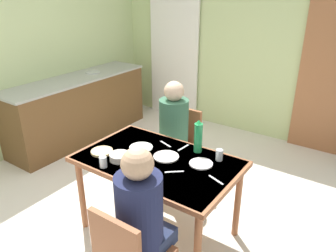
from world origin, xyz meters
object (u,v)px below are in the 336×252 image
object	(u,v)px
person_far_diner	(173,123)
water_bottle_green_near	(198,137)
dining_table	(158,167)
person_near_diner	(141,210)
kitchen_counter	(79,108)
serving_bowl_center	(120,157)
chair_far_diner	(180,143)

from	to	relation	value
person_far_diner	water_bottle_green_near	size ratio (longest dim) A/B	2.58
dining_table	person_near_diner	distance (m)	0.73
kitchen_counter	serving_bowl_center	world-z (taller)	kitchen_counter
person_far_diner	serving_bowl_center	distance (m)	0.82
serving_bowl_center	chair_far_diner	bearing A→B (deg)	91.11
kitchen_counter	person_near_diner	bearing A→B (deg)	-33.11
chair_far_diner	person_far_diner	size ratio (longest dim) A/B	1.13
kitchen_counter	person_far_diner	distance (m)	1.92
person_near_diner	water_bottle_green_near	xyz separation A→B (m)	(-0.13, 0.95, 0.10)
person_far_diner	water_bottle_green_near	world-z (taller)	person_far_diner
serving_bowl_center	person_far_diner	bearing A→B (deg)	91.30
chair_far_diner	person_near_diner	size ratio (longest dim) A/B	1.13
kitchen_counter	chair_far_diner	bearing A→B (deg)	-6.34
chair_far_diner	person_near_diner	distance (m)	1.56
kitchen_counter	water_bottle_green_near	bearing A→B (deg)	-15.89
chair_far_diner	water_bottle_green_near	world-z (taller)	water_bottle_green_near
water_bottle_green_near	person_far_diner	bearing A→B (deg)	145.91
dining_table	serving_bowl_center	bearing A→B (deg)	-143.98
person_far_diner	serving_bowl_center	xyz separation A→B (m)	(0.02, -0.82, -0.01)
dining_table	chair_far_diner	bearing A→B (deg)	109.52
kitchen_counter	serving_bowl_center	bearing A→B (deg)	-31.72
person_near_diner	serving_bowl_center	size ratio (longest dim) A/B	4.53
dining_table	serving_bowl_center	xyz separation A→B (m)	(-0.25, -0.18, 0.11)
water_bottle_green_near	dining_table	bearing A→B (deg)	-123.04
chair_far_diner	water_bottle_green_near	xyz separation A→B (m)	(0.48, -0.46, 0.38)
water_bottle_green_near	person_near_diner	bearing A→B (deg)	-82.04
person_near_diner	person_far_diner	size ratio (longest dim) A/B	1.00
person_near_diner	chair_far_diner	bearing A→B (deg)	113.42
kitchen_counter	dining_table	size ratio (longest dim) A/B	1.64
serving_bowl_center	person_near_diner	bearing A→B (deg)	-37.29
chair_far_diner	person_near_diner	world-z (taller)	person_near_diner
person_near_diner	water_bottle_green_near	bearing A→B (deg)	97.96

